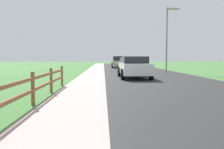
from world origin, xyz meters
name	(u,v)px	position (x,y,z in m)	size (l,w,h in m)	color
ground_plane	(104,72)	(0.00, 25.00, 0.00)	(120.00, 120.00, 0.00)	#45793A
road_asphalt	(137,71)	(3.50, 27.00, 0.00)	(7.00, 66.00, 0.01)	#2A2A2A
curb_concrete	(76,71)	(-3.00, 27.00, 0.00)	(6.00, 66.00, 0.01)	#BFA39E
grass_verge	(62,71)	(-4.50, 27.00, 0.01)	(5.00, 66.00, 0.00)	#45793A
rail_fence	(18,92)	(-2.16, 6.73, 0.58)	(0.11, 12.74, 0.98)	brown
parked_suv_white	(134,67)	(1.99, 17.50, 0.75)	(2.04, 4.65, 1.47)	white
parked_car_blue	(129,64)	(2.56, 25.95, 0.73)	(2.24, 4.94, 1.40)	navy
parked_car_beige	(119,62)	(2.02, 35.15, 0.79)	(2.08, 4.53, 1.59)	#C6B793
parked_car_black	(120,61)	(2.64, 42.19, 0.76)	(2.32, 4.79, 1.56)	black
street_lamp	(168,34)	(5.85, 23.45, 3.59)	(1.17, 0.20, 5.99)	gray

